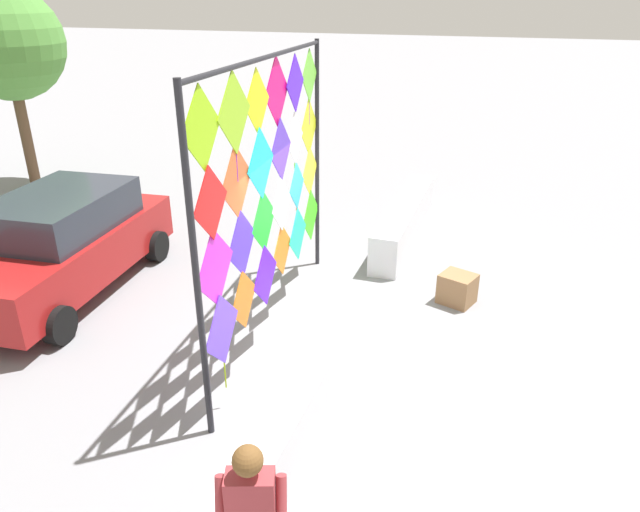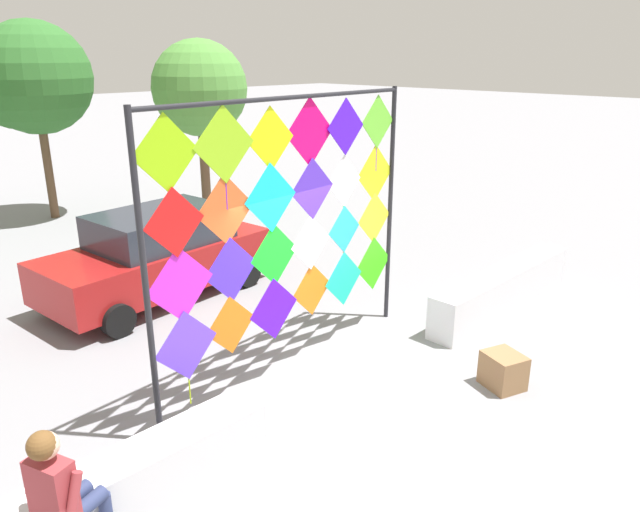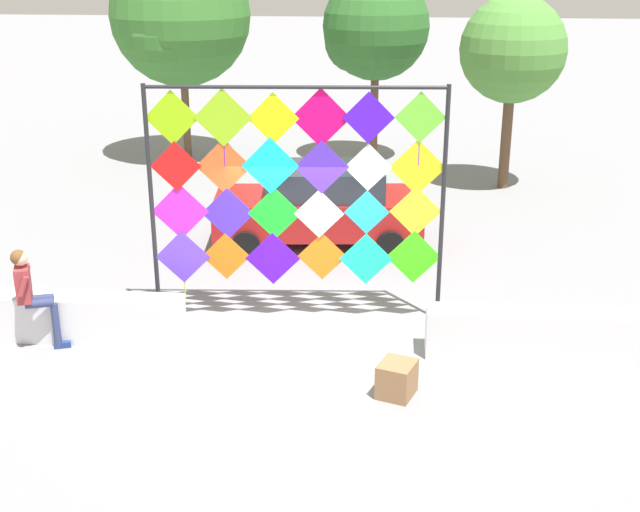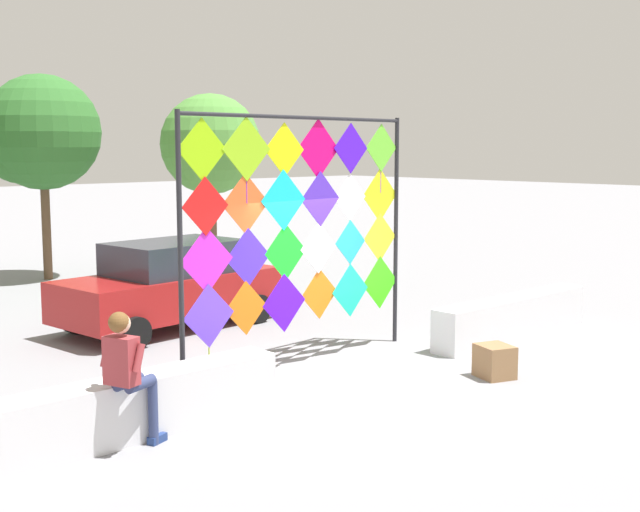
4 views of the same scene
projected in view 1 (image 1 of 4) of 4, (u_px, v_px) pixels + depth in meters
The scene contains 7 objects.
ground at pixel (332, 330), 8.32m from camera, with size 120.00×120.00×0.00m, color gray.
plaza_ledge_right at pixel (404, 220), 11.28m from camera, with size 3.81×0.49×0.71m, color silver.
kite_display_rack at pixel (271, 179), 7.43m from camera, with size 4.53×0.37×3.74m.
seated_vendor at pixel (253, 501), 4.37m from camera, with size 0.74×0.58×1.56m.
parked_car at pixel (61, 243), 9.14m from camera, with size 4.20×2.24×1.57m.
cardboard_box_large at pixel (457, 289), 8.96m from camera, with size 0.44×0.50×0.47m, color olive.
tree_far_right at pixel (7, 47), 13.01m from camera, with size 2.50×2.50×4.59m.
Camera 1 is at (-6.81, -2.13, 4.40)m, focal length 32.81 mm.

